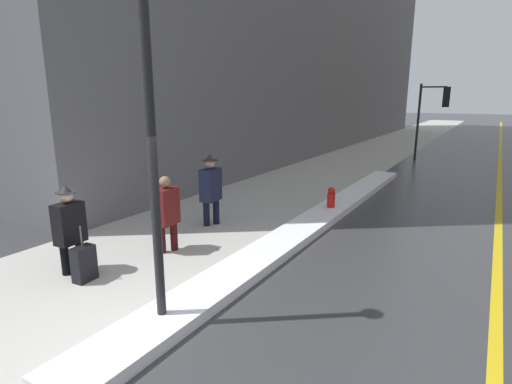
{
  "coord_description": "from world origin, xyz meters",
  "views": [
    {
      "loc": [
        3.7,
        -2.84,
        2.95
      ],
      "look_at": [
        -0.4,
        4.0,
        1.05
      ],
      "focal_mm": 28.0,
      "sensor_mm": 36.0,
      "label": 1
    }
  ],
  "objects_px": {
    "lamp_post": "(149,107)",
    "pedestrian_in_fedora": "(211,187)",
    "pedestrian_trailing": "(166,211)",
    "traffic_light_near": "(436,106)",
    "fire_hydrant": "(331,201)",
    "rolling_suitcase": "(84,264)",
    "pedestrian_in_glasses": "(69,226)"
  },
  "relations": [
    {
      "from": "pedestrian_in_glasses",
      "to": "pedestrian_trailing",
      "type": "relative_size",
      "value": 1.03
    },
    {
      "from": "lamp_post",
      "to": "pedestrian_in_fedora",
      "type": "height_order",
      "value": "lamp_post"
    },
    {
      "from": "pedestrian_in_glasses",
      "to": "pedestrian_in_fedora",
      "type": "relative_size",
      "value": 0.92
    },
    {
      "from": "pedestrian_trailing",
      "to": "rolling_suitcase",
      "type": "xyz_separation_m",
      "value": [
        -0.28,
        -1.66,
        -0.54
      ]
    },
    {
      "from": "rolling_suitcase",
      "to": "fire_hydrant",
      "type": "relative_size",
      "value": 1.36
    },
    {
      "from": "rolling_suitcase",
      "to": "fire_hydrant",
      "type": "distance_m",
      "value": 6.16
    },
    {
      "from": "lamp_post",
      "to": "pedestrian_trailing",
      "type": "xyz_separation_m",
      "value": [
        -1.73,
        1.97,
        -2.0
      ]
    },
    {
      "from": "traffic_light_near",
      "to": "pedestrian_in_glasses",
      "type": "distance_m",
      "value": 16.94
    },
    {
      "from": "pedestrian_trailing",
      "to": "rolling_suitcase",
      "type": "height_order",
      "value": "pedestrian_trailing"
    },
    {
      "from": "lamp_post",
      "to": "traffic_light_near",
      "type": "bearing_deg",
      "value": 86.77
    },
    {
      "from": "pedestrian_in_glasses",
      "to": "rolling_suitcase",
      "type": "xyz_separation_m",
      "value": [
        0.42,
        -0.09,
        -0.55
      ]
    },
    {
      "from": "lamp_post",
      "to": "traffic_light_near",
      "type": "xyz_separation_m",
      "value": [
        0.95,
        16.91,
        -0.27
      ]
    },
    {
      "from": "traffic_light_near",
      "to": "pedestrian_trailing",
      "type": "height_order",
      "value": "traffic_light_near"
    },
    {
      "from": "rolling_suitcase",
      "to": "pedestrian_trailing",
      "type": "bearing_deg",
      "value": 166.26
    },
    {
      "from": "lamp_post",
      "to": "pedestrian_in_glasses",
      "type": "distance_m",
      "value": 3.16
    },
    {
      "from": "pedestrian_in_fedora",
      "to": "fire_hydrant",
      "type": "bearing_deg",
      "value": 134.65
    },
    {
      "from": "pedestrian_in_glasses",
      "to": "pedestrian_trailing",
      "type": "xyz_separation_m",
      "value": [
        0.7,
        1.57,
        -0.01
      ]
    },
    {
      "from": "lamp_post",
      "to": "pedestrian_trailing",
      "type": "height_order",
      "value": "lamp_post"
    },
    {
      "from": "traffic_light_near",
      "to": "pedestrian_in_fedora",
      "type": "xyz_separation_m",
      "value": [
        -2.97,
        -13.17,
        -1.64
      ]
    },
    {
      "from": "traffic_light_near",
      "to": "pedestrian_trailing",
      "type": "distance_m",
      "value": 15.28
    },
    {
      "from": "pedestrian_trailing",
      "to": "pedestrian_in_fedora",
      "type": "height_order",
      "value": "pedestrian_in_fedora"
    },
    {
      "from": "fire_hydrant",
      "to": "pedestrian_in_glasses",
      "type": "bearing_deg",
      "value": -113.4
    },
    {
      "from": "pedestrian_in_glasses",
      "to": "rolling_suitcase",
      "type": "bearing_deg",
      "value": 73.12
    },
    {
      "from": "pedestrian_in_fedora",
      "to": "rolling_suitcase",
      "type": "distance_m",
      "value": 3.49
    },
    {
      "from": "traffic_light_near",
      "to": "rolling_suitcase",
      "type": "bearing_deg",
      "value": -106.66
    },
    {
      "from": "lamp_post",
      "to": "rolling_suitcase",
      "type": "bearing_deg",
      "value": 171.37
    },
    {
      "from": "fire_hydrant",
      "to": "pedestrian_trailing",
      "type": "bearing_deg",
      "value": -113.14
    },
    {
      "from": "pedestrian_in_glasses",
      "to": "pedestrian_in_fedora",
      "type": "distance_m",
      "value": 3.37
    },
    {
      "from": "traffic_light_near",
      "to": "pedestrian_in_glasses",
      "type": "height_order",
      "value": "traffic_light_near"
    },
    {
      "from": "pedestrian_in_glasses",
      "to": "fire_hydrant",
      "type": "distance_m",
      "value": 6.25
    },
    {
      "from": "pedestrian_trailing",
      "to": "fire_hydrant",
      "type": "bearing_deg",
      "value": 152.57
    },
    {
      "from": "pedestrian_in_fedora",
      "to": "rolling_suitcase",
      "type": "bearing_deg",
      "value": -4.02
    }
  ]
}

